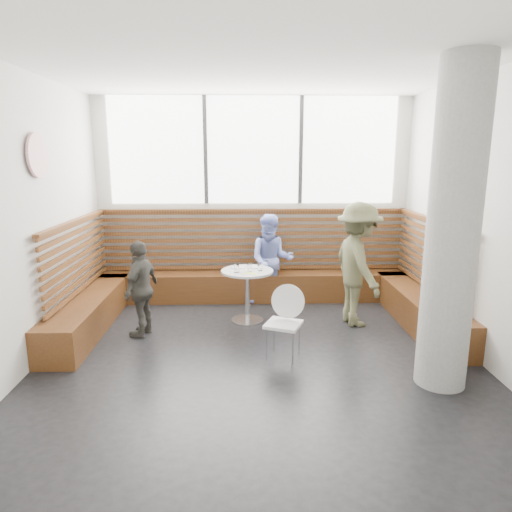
{
  "coord_description": "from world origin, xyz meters",
  "views": [
    {
      "loc": [
        -0.17,
        -4.87,
        2.3
      ],
      "look_at": [
        0.0,
        1.0,
        1.0
      ],
      "focal_mm": 32.0,
      "sensor_mm": 36.0,
      "label": 1
    }
  ],
  "objects_px": {
    "cafe_table": "(247,285)",
    "child_back": "(271,260)",
    "concrete_column": "(453,230)",
    "adult_man": "(358,264)",
    "child_left": "(141,289)",
    "cafe_chair": "(283,316)"
  },
  "relations": [
    {
      "from": "cafe_table",
      "to": "child_back",
      "type": "bearing_deg",
      "value": 62.94
    },
    {
      "from": "concrete_column",
      "to": "cafe_table",
      "type": "bearing_deg",
      "value": 136.71
    },
    {
      "from": "child_back",
      "to": "cafe_table",
      "type": "bearing_deg",
      "value": -113.13
    },
    {
      "from": "concrete_column",
      "to": "child_back",
      "type": "relative_size",
      "value": 2.25
    },
    {
      "from": "adult_man",
      "to": "child_left",
      "type": "bearing_deg",
      "value": 86.65
    },
    {
      "from": "concrete_column",
      "to": "adult_man",
      "type": "bearing_deg",
      "value": 104.87
    },
    {
      "from": "concrete_column",
      "to": "cafe_chair",
      "type": "height_order",
      "value": "concrete_column"
    },
    {
      "from": "concrete_column",
      "to": "child_left",
      "type": "height_order",
      "value": "concrete_column"
    },
    {
      "from": "adult_man",
      "to": "child_left",
      "type": "xyz_separation_m",
      "value": [
        -2.87,
        -0.32,
        -0.22
      ]
    },
    {
      "from": "concrete_column",
      "to": "cafe_chair",
      "type": "relative_size",
      "value": 3.83
    },
    {
      "from": "cafe_table",
      "to": "concrete_column",
      "type": "bearing_deg",
      "value": -43.29
    },
    {
      "from": "child_back",
      "to": "child_left",
      "type": "relative_size",
      "value": 1.14
    },
    {
      "from": "adult_man",
      "to": "child_back",
      "type": "height_order",
      "value": "adult_man"
    },
    {
      "from": "cafe_table",
      "to": "child_back",
      "type": "distance_m",
      "value": 0.86
    },
    {
      "from": "cafe_table",
      "to": "cafe_chair",
      "type": "distance_m",
      "value": 1.22
    },
    {
      "from": "concrete_column",
      "to": "child_back",
      "type": "height_order",
      "value": "concrete_column"
    },
    {
      "from": "cafe_chair",
      "to": "adult_man",
      "type": "xyz_separation_m",
      "value": [
        1.11,
        1.02,
        0.36
      ]
    },
    {
      "from": "cafe_table",
      "to": "child_left",
      "type": "xyz_separation_m",
      "value": [
        -1.37,
        -0.46,
        0.09
      ]
    },
    {
      "from": "cafe_chair",
      "to": "adult_man",
      "type": "relative_size",
      "value": 0.49
    },
    {
      "from": "cafe_chair",
      "to": "cafe_table",
      "type": "bearing_deg",
      "value": 131.69
    },
    {
      "from": "concrete_column",
      "to": "child_left",
      "type": "relative_size",
      "value": 2.55
    },
    {
      "from": "child_back",
      "to": "cafe_chair",
      "type": "bearing_deg",
      "value": -85.52
    }
  ]
}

